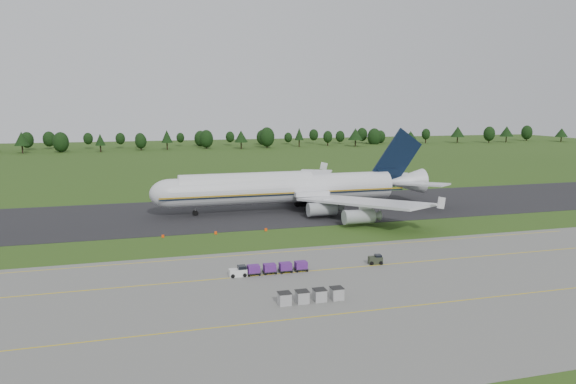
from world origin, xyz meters
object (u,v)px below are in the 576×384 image
object	(u,v)px
uld_row	(311,296)
utility_cart	(375,260)
aircraft	(289,188)
edge_markers	(216,233)
baggage_train	(268,269)

from	to	relation	value
uld_row	utility_cart	bearing A→B (deg)	41.52
aircraft	utility_cart	size ratio (longest dim) A/B	29.31
aircraft	edge_markers	xyz separation A→B (m)	(-21.09, -20.14, -5.32)
baggage_train	utility_cart	xyz separation A→B (m)	(17.97, 0.30, -0.21)
baggage_train	edge_markers	size ratio (longest dim) A/B	0.58
utility_cart	aircraft	bearing A→B (deg)	90.49
aircraft	edge_markers	size ratio (longest dim) A/B	3.29
baggage_train	uld_row	xyz separation A→B (m)	(2.42, -13.47, 0.02)
aircraft	uld_row	xyz separation A→B (m)	(-15.14, -61.90, -4.72)
aircraft	utility_cart	distance (m)	48.38
uld_row	edge_markers	distance (m)	42.18
edge_markers	utility_cart	bearing A→B (deg)	-52.46
utility_cart	uld_row	bearing A→B (deg)	-138.48
uld_row	edge_markers	bearing A→B (deg)	98.12
aircraft	utility_cart	world-z (taller)	aircraft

